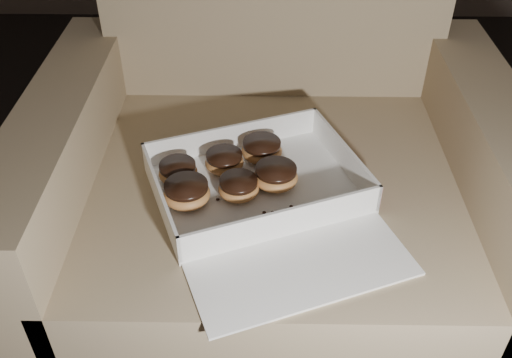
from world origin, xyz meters
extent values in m
cube|color=#897857|center=(0.31, 0.41, 0.22)|extent=(0.77, 0.77, 0.45)
cube|color=#897857|center=(-0.11, 0.41, 0.30)|extent=(0.13, 0.77, 0.60)
cube|color=#897857|center=(0.73, 0.41, 0.30)|extent=(0.13, 0.77, 0.60)
cube|color=white|center=(0.27, 0.33, 0.45)|extent=(0.45, 0.40, 0.01)
cube|color=white|center=(0.22, 0.46, 0.49)|extent=(0.35, 0.14, 0.06)
cube|color=white|center=(0.32, 0.21, 0.49)|extent=(0.35, 0.14, 0.06)
cube|color=white|center=(0.10, 0.27, 0.49)|extent=(0.11, 0.26, 0.06)
cube|color=white|center=(0.44, 0.40, 0.49)|extent=(0.11, 0.26, 0.06)
cube|color=#D75669|center=(0.45, 0.40, 0.49)|extent=(0.10, 0.26, 0.05)
cube|color=white|center=(0.35, 0.13, 0.45)|extent=(0.40, 0.28, 0.01)
ellipsoid|color=#BF8442|center=(0.15, 0.29, 0.48)|extent=(0.09, 0.09, 0.04)
cylinder|color=black|center=(0.15, 0.29, 0.50)|extent=(0.08, 0.08, 0.01)
ellipsoid|color=#BF8442|center=(0.24, 0.31, 0.48)|extent=(0.08, 0.08, 0.04)
cylinder|color=black|center=(0.24, 0.31, 0.49)|extent=(0.07, 0.07, 0.01)
ellipsoid|color=#BF8442|center=(0.21, 0.39, 0.48)|extent=(0.08, 0.08, 0.04)
cylinder|color=black|center=(0.21, 0.39, 0.49)|extent=(0.07, 0.07, 0.01)
ellipsoid|color=#BF8442|center=(0.12, 0.36, 0.48)|extent=(0.08, 0.08, 0.04)
cylinder|color=black|center=(0.12, 0.36, 0.49)|extent=(0.07, 0.07, 0.01)
ellipsoid|color=#BF8442|center=(0.28, 0.43, 0.48)|extent=(0.08, 0.08, 0.04)
cylinder|color=black|center=(0.28, 0.43, 0.49)|extent=(0.08, 0.08, 0.01)
ellipsoid|color=#BF8442|center=(0.31, 0.34, 0.48)|extent=(0.08, 0.08, 0.04)
cylinder|color=black|center=(0.31, 0.34, 0.50)|extent=(0.08, 0.08, 0.01)
ellipsoid|color=black|center=(0.30, 0.26, 0.46)|extent=(0.01, 0.01, 0.00)
ellipsoid|color=black|center=(0.20, 0.30, 0.46)|extent=(0.01, 0.01, 0.00)
ellipsoid|color=black|center=(0.29, 0.26, 0.46)|extent=(0.01, 0.01, 0.00)
ellipsoid|color=black|center=(0.27, 0.22, 0.46)|extent=(0.01, 0.01, 0.00)
ellipsoid|color=black|center=(0.34, 0.28, 0.46)|extent=(0.01, 0.01, 0.00)
camera|label=1|loc=(0.29, -0.50, 1.15)|focal=40.00mm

